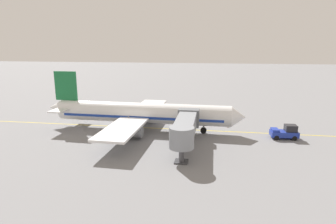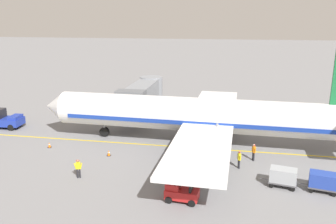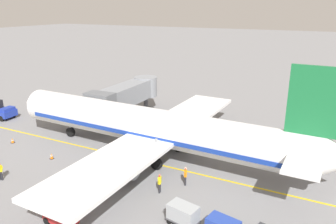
{
  "view_description": "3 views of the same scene",
  "coord_description": "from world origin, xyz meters",
  "px_view_note": "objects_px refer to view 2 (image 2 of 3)",
  "views": [
    {
      "loc": [
        51.26,
        12.48,
        15.47
      ],
      "look_at": [
        -0.97,
        4.15,
        3.03
      ],
      "focal_mm": 30.61,
      "sensor_mm": 36.0,
      "label": 1
    },
    {
      "loc": [
        -34.48,
        -3.36,
        13.37
      ],
      "look_at": [
        -0.48,
        3.04,
        3.96
      ],
      "focal_mm": 36.9,
      "sensor_mm": 36.0,
      "label": 2
    },
    {
      "loc": [
        -25.63,
        -15.86,
        14.86
      ],
      "look_at": [
        4.19,
        -0.76,
        4.07
      ],
      "focal_mm": 35.24,
      "sensor_mm": 36.0,
      "label": 3
    }
  ],
  "objects_px": {
    "baggage_tug_lead": "(181,193)",
    "safety_cone_nose_right": "(109,153)",
    "parked_airliner": "(203,116)",
    "baggage_cart_second_in_train": "(323,181)",
    "ground_crew_wing_walker": "(254,151)",
    "pushback_tractor": "(3,119)",
    "ground_crew_marshaller": "(78,168)",
    "baggage_cart_front": "(283,176)",
    "jet_bridge": "(143,93)",
    "ground_crew_loader": "(239,159)",
    "safety_cone_nose_left": "(49,145)",
    "baggage_tug_trailing": "(183,156)"
  },
  "relations": [
    {
      "from": "baggage_cart_front",
      "to": "pushback_tractor",
      "type": "bearing_deg",
      "value": 72.94
    },
    {
      "from": "parked_airliner",
      "to": "baggage_cart_second_in_train",
      "type": "xyz_separation_m",
      "value": [
        -9.19,
        -10.4,
        -2.24
      ]
    },
    {
      "from": "ground_crew_wing_walker",
      "to": "safety_cone_nose_right",
      "type": "distance_m",
      "value": 14.33
    },
    {
      "from": "baggage_tug_lead",
      "to": "ground_crew_loader",
      "type": "relative_size",
      "value": 1.54
    },
    {
      "from": "baggage_cart_second_in_train",
      "to": "baggage_cart_front",
      "type": "bearing_deg",
      "value": 84.41
    },
    {
      "from": "baggage_cart_second_in_train",
      "to": "baggage_tug_trailing",
      "type": "bearing_deg",
      "value": 72.94
    },
    {
      "from": "pushback_tractor",
      "to": "ground_crew_wing_walker",
      "type": "distance_m",
      "value": 30.88
    },
    {
      "from": "baggage_cart_second_in_train",
      "to": "ground_crew_wing_walker",
      "type": "relative_size",
      "value": 1.76
    },
    {
      "from": "safety_cone_nose_right",
      "to": "baggage_tug_lead",
      "type": "bearing_deg",
      "value": -131.61
    },
    {
      "from": "baggage_tug_lead",
      "to": "ground_crew_wing_walker",
      "type": "xyz_separation_m",
      "value": [
        8.97,
        -5.77,
        0.24
      ]
    },
    {
      "from": "jet_bridge",
      "to": "ground_crew_marshaller",
      "type": "distance_m",
      "value": 19.36
    },
    {
      "from": "baggage_cart_front",
      "to": "ground_crew_marshaller",
      "type": "bearing_deg",
      "value": 95.21
    },
    {
      "from": "pushback_tractor",
      "to": "baggage_cart_front",
      "type": "xyz_separation_m",
      "value": [
        -9.99,
        -32.57,
        -0.15
      ]
    },
    {
      "from": "baggage_tug_trailing",
      "to": "baggage_cart_front",
      "type": "distance_m",
      "value": 9.29
    },
    {
      "from": "baggage_cart_front",
      "to": "ground_crew_loader",
      "type": "height_order",
      "value": "ground_crew_loader"
    },
    {
      "from": "pushback_tractor",
      "to": "baggage_tug_lead",
      "type": "bearing_deg",
      "value": -119.27
    },
    {
      "from": "jet_bridge",
      "to": "ground_crew_loader",
      "type": "xyz_separation_m",
      "value": [
        -14.6,
        -12.91,
        -2.5
      ]
    },
    {
      "from": "ground_crew_wing_walker",
      "to": "ground_crew_loader",
      "type": "height_order",
      "value": "same"
    },
    {
      "from": "ground_crew_loader",
      "to": "safety_cone_nose_right",
      "type": "distance_m",
      "value": 12.86
    },
    {
      "from": "pushback_tractor",
      "to": "baggage_tug_lead",
      "type": "height_order",
      "value": "pushback_tractor"
    },
    {
      "from": "baggage_cart_second_in_train",
      "to": "safety_cone_nose_right",
      "type": "relative_size",
      "value": 5.05
    },
    {
      "from": "baggage_tug_lead",
      "to": "ground_crew_marshaller",
      "type": "bearing_deg",
      "value": 76.1
    },
    {
      "from": "parked_airliner",
      "to": "ground_crew_marshaller",
      "type": "bearing_deg",
      "value": 136.99
    },
    {
      "from": "baggage_tug_lead",
      "to": "safety_cone_nose_right",
      "type": "relative_size",
      "value": 4.41
    },
    {
      "from": "baggage_cart_second_in_train",
      "to": "ground_crew_marshaller",
      "type": "distance_m",
      "value": 20.19
    },
    {
      "from": "ground_crew_marshaller",
      "to": "safety_cone_nose_left",
      "type": "xyz_separation_m",
      "value": [
        6.24,
        6.23,
        -0.66
      ]
    },
    {
      "from": "ground_crew_wing_walker",
      "to": "safety_cone_nose_left",
      "type": "height_order",
      "value": "ground_crew_wing_walker"
    },
    {
      "from": "safety_cone_nose_left",
      "to": "jet_bridge",
      "type": "bearing_deg",
      "value": -28.27
    },
    {
      "from": "ground_crew_wing_walker",
      "to": "safety_cone_nose_left",
      "type": "bearing_deg",
      "value": 91.18
    },
    {
      "from": "parked_airliner",
      "to": "baggage_tug_lead",
      "type": "bearing_deg",
      "value": 177.9
    },
    {
      "from": "parked_airliner",
      "to": "ground_crew_loader",
      "type": "distance_m",
      "value": 7.39
    },
    {
      "from": "ground_crew_marshaller",
      "to": "ground_crew_wing_walker",
      "type": "bearing_deg",
      "value": -66.1
    },
    {
      "from": "jet_bridge",
      "to": "baggage_cart_front",
      "type": "height_order",
      "value": "jet_bridge"
    },
    {
      "from": "ground_crew_wing_walker",
      "to": "safety_cone_nose_right",
      "type": "xyz_separation_m",
      "value": [
        -1.46,
        14.24,
        -0.66
      ]
    },
    {
      "from": "pushback_tractor",
      "to": "ground_crew_marshaller",
      "type": "xyz_separation_m",
      "value": [
        -11.56,
        -15.43,
        -0.15
      ]
    },
    {
      "from": "jet_bridge",
      "to": "baggage_tug_lead",
      "type": "xyz_separation_m",
      "value": [
        -21.48,
        -8.55,
        -2.74
      ]
    },
    {
      "from": "jet_bridge",
      "to": "ground_crew_loader",
      "type": "distance_m",
      "value": 19.65
    },
    {
      "from": "jet_bridge",
      "to": "baggage_tug_trailing",
      "type": "bearing_deg",
      "value": -151.67
    },
    {
      "from": "baggage_tug_lead",
      "to": "ground_crew_loader",
      "type": "height_order",
      "value": "ground_crew_loader"
    },
    {
      "from": "safety_cone_nose_right",
      "to": "pushback_tractor",
      "type": "bearing_deg",
      "value": 68.69
    },
    {
      "from": "jet_bridge",
      "to": "safety_cone_nose_right",
      "type": "relative_size",
      "value": 22.76
    },
    {
      "from": "pushback_tractor",
      "to": "safety_cone_nose_right",
      "type": "xyz_separation_m",
      "value": [
        -6.34,
        -16.25,
        -0.81
      ]
    },
    {
      "from": "jet_bridge",
      "to": "baggage_tug_trailing",
      "type": "height_order",
      "value": "jet_bridge"
    },
    {
      "from": "safety_cone_nose_left",
      "to": "baggage_cart_second_in_train",
      "type": "bearing_deg",
      "value": -100.66
    },
    {
      "from": "baggage_cart_front",
      "to": "ground_crew_wing_walker",
      "type": "xyz_separation_m",
      "value": [
        5.11,
        2.08,
        0.0
      ]
    },
    {
      "from": "ground_crew_wing_walker",
      "to": "baggage_tug_lead",
      "type": "bearing_deg",
      "value": 147.24
    },
    {
      "from": "baggage_cart_second_in_train",
      "to": "ground_crew_wing_walker",
      "type": "height_order",
      "value": "ground_crew_wing_walker"
    },
    {
      "from": "parked_airliner",
      "to": "safety_cone_nose_right",
      "type": "height_order",
      "value": "parked_airliner"
    },
    {
      "from": "jet_bridge",
      "to": "ground_crew_loader",
      "type": "bearing_deg",
      "value": -138.5
    },
    {
      "from": "pushback_tractor",
      "to": "baggage_cart_front",
      "type": "distance_m",
      "value": 34.07
    }
  ]
}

